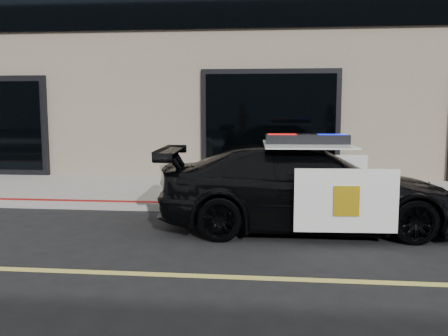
# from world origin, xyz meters

# --- Properties ---
(ground) EXTENTS (120.00, 120.00, 0.00)m
(ground) POSITION_xyz_m (0.00, 0.00, 0.00)
(ground) COLOR black
(ground) RESTS_ON ground
(sidewalk_n) EXTENTS (60.00, 3.50, 0.15)m
(sidewalk_n) POSITION_xyz_m (0.00, 5.25, 0.07)
(sidewalk_n) COLOR gray
(sidewalk_n) RESTS_ON ground
(police_car) EXTENTS (2.40, 4.86, 1.53)m
(police_car) POSITION_xyz_m (-0.35, 2.39, 0.69)
(police_car) COLOR black
(police_car) RESTS_ON ground
(fire_hydrant) EXTENTS (0.39, 0.54, 0.86)m
(fire_hydrant) POSITION_xyz_m (-2.95, 3.98, 0.55)
(fire_hydrant) COLOR beige
(fire_hydrant) RESTS_ON sidewalk_n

